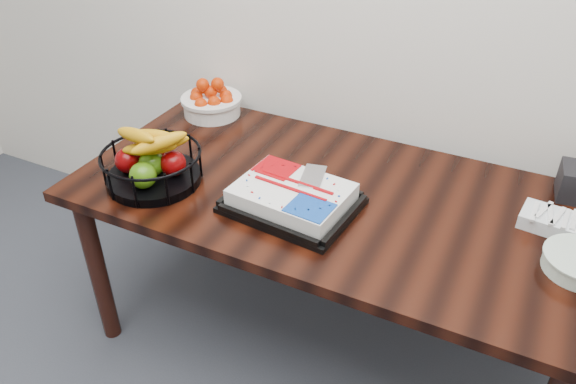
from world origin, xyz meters
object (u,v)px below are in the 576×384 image
at_px(table, 329,212).
at_px(fruit_basket, 152,163).
at_px(cake_tray, 292,198).
at_px(tangerine_bowl, 211,99).

bearing_deg(table, fruit_basket, -159.44).
distance_m(cake_tray, fruit_basket, 0.52).
height_order(table, tangerine_bowl, tangerine_bowl).
relative_size(table, fruit_basket, 5.10).
height_order(table, fruit_basket, fruit_basket).
distance_m(table, cake_tray, 0.21).
bearing_deg(fruit_basket, tangerine_bowl, 101.35).
height_order(cake_tray, tangerine_bowl, tangerine_bowl).
bearing_deg(cake_tray, tangerine_bowl, 142.65).
height_order(table, cake_tray, cake_tray).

